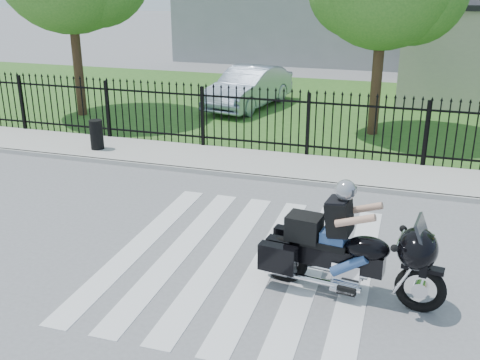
% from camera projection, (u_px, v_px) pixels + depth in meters
% --- Properties ---
extents(ground, '(120.00, 120.00, 0.00)m').
position_uv_depth(ground, '(242.00, 260.00, 9.90)').
color(ground, slate).
rests_on(ground, ground).
extents(crosswalk, '(5.00, 5.50, 0.01)m').
position_uv_depth(crosswalk, '(242.00, 260.00, 9.90)').
color(crosswalk, silver).
rests_on(crosswalk, ground).
extents(sidewalk, '(40.00, 2.00, 0.12)m').
position_uv_depth(sidewalk, '(299.00, 168.00, 14.36)').
color(sidewalk, '#ADAAA3').
rests_on(sidewalk, ground).
extents(curb, '(40.00, 0.12, 0.12)m').
position_uv_depth(curb, '(291.00, 181.00, 13.46)').
color(curb, '#ADAAA3').
rests_on(curb, ground).
extents(grass_strip, '(40.00, 12.00, 0.02)m').
position_uv_depth(grass_strip, '(337.00, 109.00, 20.64)').
color(grass_strip, '#2A561D').
rests_on(grass_strip, ground).
extents(iron_fence, '(26.00, 0.04, 1.80)m').
position_uv_depth(iron_fence, '(308.00, 126.00, 14.96)').
color(iron_fence, black).
rests_on(iron_fence, ground).
extents(motorcycle_rider, '(2.92, 1.17, 1.94)m').
position_uv_depth(motorcycle_rider, '(345.00, 248.00, 8.62)').
color(motorcycle_rider, black).
rests_on(motorcycle_rider, ground).
extents(parked_car, '(2.43, 4.71, 1.48)m').
position_uv_depth(parked_car, '(249.00, 87.00, 20.68)').
color(parked_car, '#92A2B8').
rests_on(parked_car, grass_strip).
extents(litter_bin, '(0.39, 0.39, 0.82)m').
position_uv_depth(litter_bin, '(97.00, 135.00, 15.56)').
color(litter_bin, black).
rests_on(litter_bin, sidewalk).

